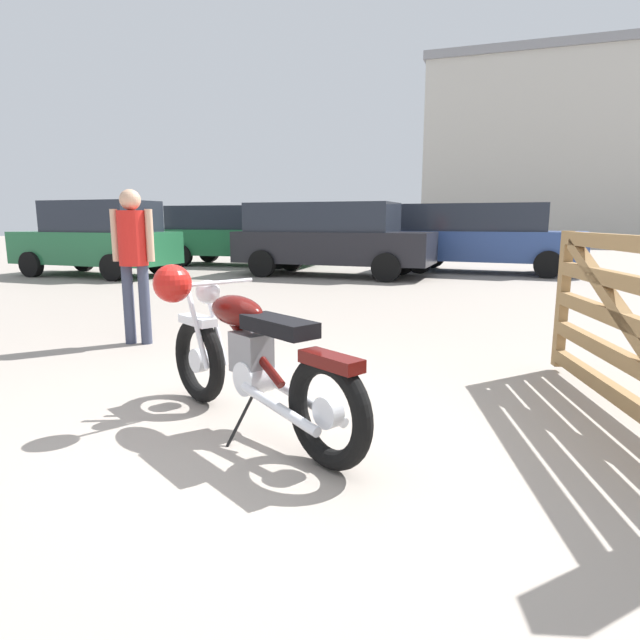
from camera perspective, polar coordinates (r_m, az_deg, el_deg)
The scene contains 8 objects.
ground_plane at distance 3.48m, azimuth -6.36°, elevation -12.15°, with size 80.00×80.00×0.00m, color gray.
vintage_motorcycle at distance 3.46m, azimuth -8.00°, elevation -3.72°, with size 1.90×1.05×1.07m.
bystander at distance 6.10m, azimuth -19.27°, elevation 7.00°, with size 0.44×0.30×1.66m.
dark_sedan_left at distance 14.47m, azimuth 16.84°, elevation 8.60°, with size 4.72×2.02×1.74m.
silver_sedan_mid at distance 16.28m, azimuth -8.82°, elevation 9.10°, with size 4.88×2.39×1.74m.
red_hatchback_near at distance 13.04m, azimuth 1.05°, elevation 8.87°, with size 4.75×2.08×1.74m.
blue_hatchback_right at distance 14.08m, azimuth -22.61°, elevation 8.10°, with size 3.95×1.92×1.78m.
industrial_building at distance 39.02m, azimuth 27.74°, elevation 15.82°, with size 21.23×10.24×24.87m.
Camera 1 is at (1.54, -2.82, 1.34)m, focal length 30.04 mm.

